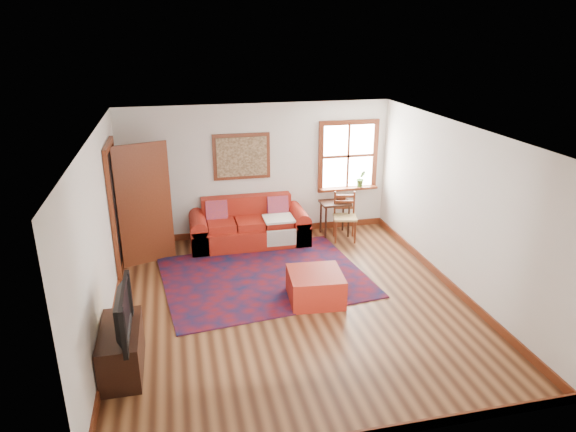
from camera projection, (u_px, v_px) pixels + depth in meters
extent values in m
plane|color=#412111|center=(291.00, 303.00, 7.46)|extent=(5.50, 5.50, 0.00)
cube|color=silver|center=(258.00, 171.00, 9.55)|extent=(5.00, 0.04, 2.50)
cube|color=silver|center=(362.00, 331.00, 4.51)|extent=(5.00, 0.04, 2.50)
cube|color=silver|center=(100.00, 238.00, 6.51)|extent=(0.04, 5.50, 2.50)
cube|color=silver|center=(456.00, 209.00, 7.55)|extent=(0.04, 5.50, 2.50)
cube|color=white|center=(292.00, 132.00, 6.60)|extent=(5.00, 5.50, 0.04)
cube|color=maroon|center=(259.00, 231.00, 9.95)|extent=(5.00, 0.03, 0.12)
cube|color=maroon|center=(112.00, 319.00, 6.93)|extent=(0.03, 5.50, 0.12)
cube|color=maroon|center=(447.00, 281.00, 7.96)|extent=(0.03, 5.50, 0.12)
cube|color=white|center=(348.00, 156.00, 9.83)|extent=(1.00, 0.02, 1.20)
cube|color=maroon|center=(350.00, 122.00, 9.59)|extent=(1.18, 0.06, 0.09)
cube|color=maroon|center=(347.00, 188.00, 10.04)|extent=(1.18, 0.06, 0.09)
cube|color=maroon|center=(321.00, 158.00, 9.70)|extent=(0.09, 0.06, 1.20)
cube|color=maroon|center=(375.00, 155.00, 9.93)|extent=(0.09, 0.06, 1.20)
cube|color=maroon|center=(348.00, 156.00, 9.82)|extent=(1.00, 0.04, 0.05)
cube|color=maroon|center=(348.00, 188.00, 9.97)|extent=(1.15, 0.20, 0.04)
imported|color=#3F6F26|center=(361.00, 178.00, 9.94)|extent=(0.18, 0.15, 0.33)
cube|color=black|center=(114.00, 213.00, 8.06)|extent=(0.02, 0.90, 2.05)
cube|color=maroon|center=(113.00, 224.00, 7.61)|extent=(0.06, 0.09, 2.05)
cube|color=maroon|center=(119.00, 203.00, 8.52)|extent=(0.06, 0.09, 2.05)
cube|color=maroon|center=(108.00, 146.00, 7.70)|extent=(0.06, 1.08, 0.09)
cube|color=maroon|center=(145.00, 205.00, 8.42)|extent=(0.86, 0.35, 2.05)
cube|color=silver|center=(144.00, 199.00, 8.39)|extent=(0.56, 0.22, 1.33)
cube|color=maroon|center=(242.00, 157.00, 9.36)|extent=(1.05, 0.04, 0.85)
cube|color=tan|center=(242.00, 157.00, 9.33)|extent=(0.92, 0.03, 0.72)
cube|color=#5E0D15|center=(264.00, 277.00, 8.22)|extent=(3.38, 2.83, 0.02)
cube|color=#A22214|center=(250.00, 234.00, 9.43)|extent=(2.14, 0.88, 0.37)
cube|color=#A22214|center=(246.00, 207.00, 9.58)|extent=(1.66, 0.24, 0.47)
cube|color=#A22214|center=(199.00, 236.00, 9.23)|extent=(0.30, 0.88, 0.47)
cube|color=#A22214|center=(298.00, 228.00, 9.61)|extent=(0.30, 0.88, 0.47)
cube|color=#DC491F|center=(217.00, 211.00, 9.31)|extent=(0.39, 0.19, 0.41)
cube|color=#DC491F|center=(278.00, 206.00, 9.55)|extent=(0.39, 0.19, 0.41)
cube|color=silver|center=(279.00, 219.00, 9.27)|extent=(0.54, 0.49, 0.04)
cube|color=#A22214|center=(315.00, 287.00, 7.46)|extent=(0.82, 0.82, 0.44)
cube|color=black|center=(335.00, 203.00, 9.70)|extent=(0.55, 0.41, 0.04)
cylinder|color=black|center=(326.00, 223.00, 9.62)|extent=(0.04, 0.04, 0.62)
cylinder|color=black|center=(349.00, 221.00, 9.71)|extent=(0.04, 0.04, 0.62)
cylinder|color=black|center=(321.00, 217.00, 9.92)|extent=(0.04, 0.04, 0.62)
cylinder|color=black|center=(343.00, 215.00, 10.02)|extent=(0.04, 0.04, 0.62)
cube|color=tan|center=(345.00, 217.00, 9.52)|extent=(0.50, 0.48, 0.04)
cylinder|color=maroon|center=(336.00, 232.00, 9.45)|extent=(0.04, 0.04, 0.43)
cylinder|color=maroon|center=(355.00, 232.00, 9.45)|extent=(0.04, 0.04, 0.43)
cylinder|color=maroon|center=(335.00, 214.00, 9.68)|extent=(0.04, 0.04, 0.90)
cylinder|color=maroon|center=(354.00, 214.00, 9.68)|extent=(0.04, 0.04, 0.90)
cube|color=maroon|center=(345.00, 202.00, 9.60)|extent=(0.36, 0.11, 0.27)
cube|color=black|center=(122.00, 350.00, 5.91)|extent=(0.45, 1.00, 0.55)
imported|color=black|center=(117.00, 313.00, 5.59)|extent=(0.13, 0.98, 0.56)
cylinder|color=silver|center=(125.00, 305.00, 6.13)|extent=(0.12, 0.12, 0.18)
cylinder|color=#FFA53F|center=(125.00, 308.00, 6.14)|extent=(0.07, 0.07, 0.12)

